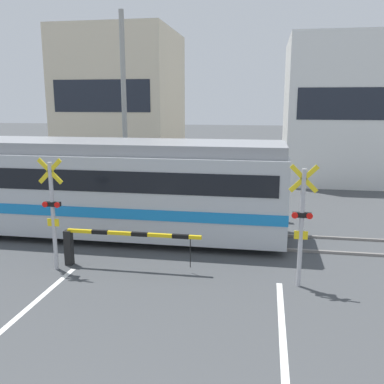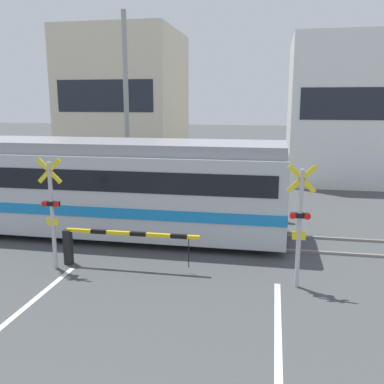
{
  "view_description": "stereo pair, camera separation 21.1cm",
  "coord_description": "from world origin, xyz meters",
  "px_view_note": "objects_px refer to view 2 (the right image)",
  "views": [
    {
      "loc": [
        2.29,
        -2.31,
        4.44
      ],
      "look_at": [
        0.0,
        10.86,
        1.6
      ],
      "focal_mm": 40.0,
      "sensor_mm": 36.0,
      "label": 1
    },
    {
      "loc": [
        2.5,
        -2.27,
        4.44
      ],
      "look_at": [
        0.0,
        10.86,
        1.6
      ],
      "focal_mm": 40.0,
      "sensor_mm": 36.0,
      "label": 2
    }
  ],
  "objects_px": {
    "crossing_barrier_near": "(103,240)",
    "crossing_signal_left": "(52,209)",
    "crossing_barrier_far": "(256,201)",
    "crossing_signal_right": "(300,221)",
    "pedestrian": "(246,178)",
    "commuter_train": "(72,183)"
  },
  "relations": [
    {
      "from": "crossing_barrier_near",
      "to": "crossing_signal_left",
      "type": "bearing_deg",
      "value": -163.13
    },
    {
      "from": "crossing_barrier_far",
      "to": "pedestrian",
      "type": "bearing_deg",
      "value": 99.49
    },
    {
      "from": "commuter_train",
      "to": "pedestrian",
      "type": "relative_size",
      "value": 8.54
    },
    {
      "from": "crossing_barrier_near",
      "to": "crossing_signal_left",
      "type": "xyz_separation_m",
      "value": [
        -1.23,
        -0.37,
        0.91
      ]
    },
    {
      "from": "commuter_train",
      "to": "crossing_barrier_near",
      "type": "relative_size",
      "value": 3.77
    },
    {
      "from": "crossing_barrier_far",
      "to": "crossing_signal_left",
      "type": "relative_size",
      "value": 1.26
    },
    {
      "from": "pedestrian",
      "to": "crossing_barrier_far",
      "type": "bearing_deg",
      "value": -80.51
    },
    {
      "from": "crossing_signal_right",
      "to": "crossing_barrier_near",
      "type": "bearing_deg",
      "value": 175.86
    },
    {
      "from": "crossing_barrier_far",
      "to": "crossing_signal_right",
      "type": "relative_size",
      "value": 1.26
    },
    {
      "from": "crossing_signal_right",
      "to": "pedestrian",
      "type": "xyz_separation_m",
      "value": [
        -1.86,
        9.53,
        -0.7
      ]
    },
    {
      "from": "pedestrian",
      "to": "crossing_signal_right",
      "type": "bearing_deg",
      "value": -78.98
    },
    {
      "from": "crossing_signal_left",
      "to": "crossing_barrier_near",
      "type": "bearing_deg",
      "value": 16.87
    },
    {
      "from": "crossing_barrier_far",
      "to": "pedestrian",
      "type": "relative_size",
      "value": 2.27
    },
    {
      "from": "crossing_signal_left",
      "to": "crossing_signal_right",
      "type": "height_order",
      "value": "same"
    },
    {
      "from": "crossing_barrier_near",
      "to": "commuter_train",
      "type": "bearing_deg",
      "value": 127.86
    },
    {
      "from": "crossing_barrier_far",
      "to": "crossing_barrier_near",
      "type": "bearing_deg",
      "value": -125.93
    },
    {
      "from": "crossing_barrier_near",
      "to": "crossing_signal_left",
      "type": "height_order",
      "value": "crossing_signal_left"
    },
    {
      "from": "crossing_signal_left",
      "to": "crossing_signal_right",
      "type": "xyz_separation_m",
      "value": [
        6.36,
        0.0,
        0.0
      ]
    },
    {
      "from": "crossing_barrier_far",
      "to": "crossing_signal_right",
      "type": "height_order",
      "value": "crossing_signal_right"
    },
    {
      "from": "crossing_barrier_near",
      "to": "pedestrian",
      "type": "height_order",
      "value": "pedestrian"
    },
    {
      "from": "crossing_signal_right",
      "to": "pedestrian",
      "type": "bearing_deg",
      "value": 101.02
    },
    {
      "from": "commuter_train",
      "to": "crossing_barrier_near",
      "type": "bearing_deg",
      "value": -52.14
    }
  ]
}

